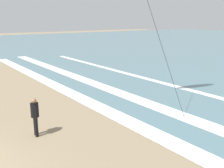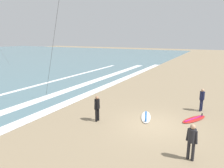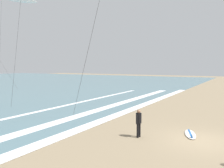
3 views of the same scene
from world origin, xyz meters
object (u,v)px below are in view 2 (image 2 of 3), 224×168
at_px(surfboard_foreground_flat, 194,119).
at_px(surfer_left_far, 97,106).
at_px(surfer_mid_group, 202,98).
at_px(surfboard_near_water, 146,117).
at_px(surfer_background_far, 192,139).

bearing_deg(surfboard_foreground_flat, surfer_left_far, 119.45).
height_order(surfer_mid_group, surfboard_foreground_flat, surfer_mid_group).
bearing_deg(surfer_mid_group, surfboard_foreground_flat, 173.42).
xyz_separation_m(surfboard_near_water, surfboard_foreground_flat, (1.04, -2.79, 0.00)).
xyz_separation_m(surfer_left_far, surfer_mid_group, (4.89, -5.48, 0.00)).
relative_size(surfer_left_far, surfboard_foreground_flat, 0.75).
bearing_deg(surfer_left_far, surfboard_near_water, -52.03).
relative_size(surfer_background_far, surfboard_foreground_flat, 0.75).
height_order(surfboard_near_water, surfboard_foreground_flat, same).
bearing_deg(surfboard_near_water, surfboard_foreground_flat, -69.55).
distance_m(surfer_background_far, surfboard_foreground_flat, 4.77).
bearing_deg(surfer_mid_group, surfboard_near_water, 134.47).
xyz_separation_m(surfer_left_far, surfboard_near_water, (1.93, -2.47, -0.91)).
xyz_separation_m(surfer_left_far, surfer_background_far, (-1.70, -5.64, 0.00)).
distance_m(surfer_left_far, surfboard_near_water, 3.27).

